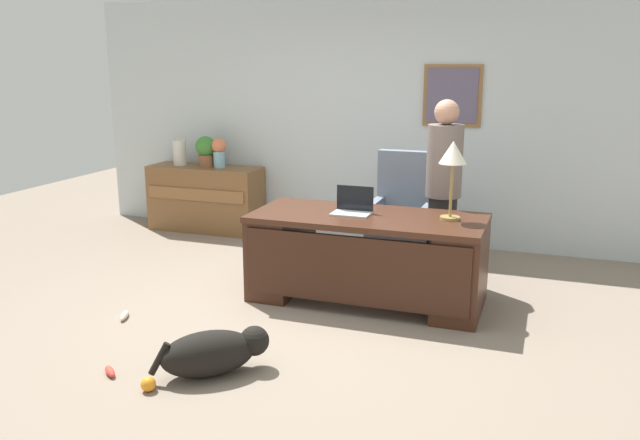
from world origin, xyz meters
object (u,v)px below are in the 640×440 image
at_px(vase_empty, 180,153).
at_px(desk_lamp, 453,158).
at_px(person_standing, 443,190).
at_px(laptop, 353,207).
at_px(credenza, 206,198).
at_px(vase_with_flowers, 219,151).
at_px(dog_toy_bone, 110,371).
at_px(armchair, 404,218).
at_px(desk, 366,255).
at_px(potted_plant, 206,150).
at_px(dog_toy_plush, 124,315).
at_px(dog_lying, 214,352).
at_px(dog_toy_ball, 148,384).

bearing_deg(vase_empty, desk_lamp, -24.31).
height_order(person_standing, laptop, person_standing).
bearing_deg(credenza, vase_empty, 179.76).
xyz_separation_m(laptop, vase_with_flowers, (-2.14, 1.63, 0.16)).
bearing_deg(dog_toy_bone, vase_with_flowers, 106.82).
bearing_deg(laptop, desk_lamp, 4.41).
height_order(credenza, armchair, armchair).
distance_m(desk, potted_plant, 3.02).
height_order(person_standing, dog_toy_bone, person_standing).
bearing_deg(dog_toy_bone, dog_toy_plush, 120.71).
xyz_separation_m(credenza, person_standing, (2.98, -0.92, 0.47)).
xyz_separation_m(armchair, laptop, (-0.22, -0.99, 0.30)).
bearing_deg(desk_lamp, dog_lying, -125.44).
bearing_deg(desk_lamp, vase_empty, 155.69).
bearing_deg(armchair, potted_plant, 165.81).
xyz_separation_m(laptop, dog_toy_plush, (-1.57, -1.07, -0.78)).
distance_m(credenza, armchair, 2.64).
bearing_deg(vase_with_flowers, armchair, -15.20).
bearing_deg(armchair, dog_toy_ball, -107.18).
xyz_separation_m(desk, armchair, (0.09, 1.04, 0.09)).
distance_m(desk_lamp, vase_with_flowers, 3.35).
bearing_deg(credenza, dog_toy_plush, -74.05).
height_order(person_standing, vase_empty, person_standing).
height_order(laptop, dog_toy_plush, laptop).
xyz_separation_m(desk_lamp, dog_toy_bone, (-1.87, -1.98, -1.23)).
distance_m(person_standing, dog_lying, 2.70).
bearing_deg(armchair, desk, -94.72).
bearing_deg(vase_with_flowers, vase_empty, 180.00).
height_order(desk, dog_toy_bone, desk).
relative_size(dog_lying, laptop, 2.09).
relative_size(dog_lying, vase_with_flowers, 1.94).
distance_m(desk, dog_toy_bone, 2.25).
bearing_deg(armchair, dog_lying, -103.78).
bearing_deg(desk, dog_toy_bone, -122.85).
bearing_deg(credenza, dog_lying, -59.95).
bearing_deg(potted_plant, person_standing, -17.34).
bearing_deg(desk_lamp, armchair, 122.06).
height_order(dog_toy_ball, dog_toy_bone, dog_toy_ball).
bearing_deg(dog_toy_ball, armchair, 72.82).
relative_size(credenza, dog_toy_bone, 8.64).
xyz_separation_m(laptop, dog_toy_ball, (-0.71, -2.01, -0.76)).
bearing_deg(vase_empty, laptop, -31.41).
height_order(desk_lamp, potted_plant, desk_lamp).
height_order(potted_plant, dog_toy_plush, potted_plant).
height_order(dog_lying, dog_toy_bone, dog_lying).
bearing_deg(vase_with_flowers, dog_lying, -62.63).
xyz_separation_m(person_standing, potted_plant, (-2.95, 0.92, 0.11)).
bearing_deg(credenza, dog_toy_ball, -65.84).
bearing_deg(vase_with_flowers, dog_toy_ball, -68.52).
height_order(dog_lying, potted_plant, potted_plant).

